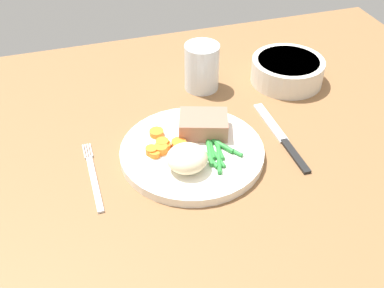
% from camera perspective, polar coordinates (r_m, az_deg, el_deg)
% --- Properties ---
extents(dining_table, '(1.20, 0.90, 0.02)m').
position_cam_1_polar(dining_table, '(0.83, 0.99, -1.37)').
color(dining_table, brown).
rests_on(dining_table, ground).
extents(dinner_plate, '(0.24, 0.24, 0.02)m').
position_cam_1_polar(dinner_plate, '(0.80, 0.00, -0.99)').
color(dinner_plate, white).
rests_on(dinner_plate, dining_table).
extents(meat_portion, '(0.10, 0.09, 0.03)m').
position_cam_1_polar(meat_portion, '(0.83, 1.38, 2.37)').
color(meat_portion, '#A86B56').
rests_on(meat_portion, dinner_plate).
extents(mashed_potatoes, '(0.07, 0.06, 0.04)m').
position_cam_1_polar(mashed_potatoes, '(0.75, -0.60, -1.73)').
color(mashed_potatoes, beige).
rests_on(mashed_potatoes, dinner_plate).
extents(carrot_slices, '(0.07, 0.08, 0.01)m').
position_cam_1_polar(carrot_slices, '(0.80, -3.30, -0.12)').
color(carrot_slices, orange).
rests_on(carrot_slices, dinner_plate).
extents(green_beans, '(0.07, 0.10, 0.01)m').
position_cam_1_polar(green_beans, '(0.79, 2.86, -0.76)').
color(green_beans, '#2D8C38').
rests_on(green_beans, dinner_plate).
extents(fork, '(0.01, 0.17, 0.00)m').
position_cam_1_polar(fork, '(0.78, -11.79, -3.79)').
color(fork, silver).
rests_on(fork, dining_table).
extents(knife, '(0.02, 0.21, 0.01)m').
position_cam_1_polar(knife, '(0.86, 10.72, 0.74)').
color(knife, black).
rests_on(knife, dining_table).
extents(water_glass, '(0.07, 0.07, 0.09)m').
position_cam_1_polar(water_glass, '(0.96, 1.18, 8.90)').
color(water_glass, silver).
rests_on(water_glass, dining_table).
extents(salad_bowl, '(0.15, 0.15, 0.05)m').
position_cam_1_polar(salad_bowl, '(1.01, 11.38, 8.77)').
color(salad_bowl, silver).
rests_on(salad_bowl, dining_table).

